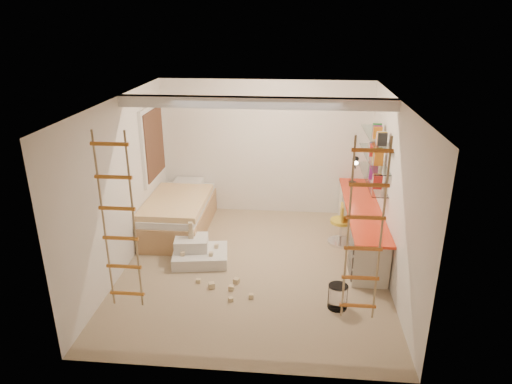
# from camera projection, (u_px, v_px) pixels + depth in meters

# --- Properties ---
(floor) EXTENTS (4.50, 4.50, 0.00)m
(floor) POSITION_uv_depth(u_px,v_px,m) (254.00, 267.00, 7.14)
(floor) COLOR #957C60
(floor) RESTS_ON ground
(ceiling_beam) EXTENTS (4.00, 0.18, 0.16)m
(ceiling_beam) POSITION_uv_depth(u_px,v_px,m) (256.00, 103.00, 6.51)
(ceiling_beam) COLOR white
(ceiling_beam) RESTS_ON ceiling
(window_frame) EXTENTS (0.06, 1.15, 1.35)m
(window_frame) POSITION_uv_depth(u_px,v_px,m) (152.00, 143.00, 8.14)
(window_frame) COLOR white
(window_frame) RESTS_ON wall_left
(window_blind) EXTENTS (0.02, 1.00, 1.20)m
(window_blind) POSITION_uv_depth(u_px,v_px,m) (155.00, 143.00, 8.14)
(window_blind) COLOR #4C2D1E
(window_blind) RESTS_ON window_frame
(rope_ladder_left) EXTENTS (0.41, 0.04, 2.13)m
(rope_ladder_left) POSITION_uv_depth(u_px,v_px,m) (119.00, 223.00, 5.08)
(rope_ladder_left) COLOR orange
(rope_ladder_left) RESTS_ON ceiling
(rope_ladder_right) EXTENTS (0.41, 0.04, 2.13)m
(rope_ladder_right) POSITION_uv_depth(u_px,v_px,m) (365.00, 233.00, 4.85)
(rope_ladder_right) COLOR #C86B22
(rope_ladder_right) RESTS_ON ceiling
(waste_bin) EXTENTS (0.27, 0.27, 0.33)m
(waste_bin) POSITION_uv_depth(u_px,v_px,m) (338.00, 297.00, 6.10)
(waste_bin) COLOR white
(waste_bin) RESTS_ON floor
(desk) EXTENTS (0.56, 2.80, 0.75)m
(desk) POSITION_uv_depth(u_px,v_px,m) (361.00, 225.00, 7.65)
(desk) COLOR red
(desk) RESTS_ON floor
(shelves) EXTENTS (0.25, 1.80, 0.71)m
(shelves) POSITION_uv_depth(u_px,v_px,m) (374.00, 158.00, 7.49)
(shelves) COLOR white
(shelves) RESTS_ON wall_right
(bed) EXTENTS (1.02, 2.00, 0.69)m
(bed) POSITION_uv_depth(u_px,v_px,m) (180.00, 213.00, 8.29)
(bed) COLOR #AD7F51
(bed) RESTS_ON floor
(task_lamp) EXTENTS (0.14, 0.36, 0.57)m
(task_lamp) POSITION_uv_depth(u_px,v_px,m) (355.00, 166.00, 8.28)
(task_lamp) COLOR black
(task_lamp) RESTS_ON desk
(swivel_chair) EXTENTS (0.43, 0.43, 0.72)m
(swivel_chair) POSITION_uv_depth(u_px,v_px,m) (341.00, 229.00, 7.81)
(swivel_chair) COLOR gold
(swivel_chair) RESTS_ON floor
(play_platform) EXTENTS (0.93, 0.77, 0.38)m
(play_platform) POSITION_uv_depth(u_px,v_px,m) (198.00, 252.00, 7.29)
(play_platform) COLOR silver
(play_platform) RESTS_ON floor
(toy_blocks) EXTENTS (1.21, 1.23, 0.65)m
(toy_blocks) POSITION_uv_depth(u_px,v_px,m) (210.00, 263.00, 6.86)
(toy_blocks) COLOR #CCB284
(toy_blocks) RESTS_ON floor
(books) EXTENTS (0.14, 0.64, 0.92)m
(books) POSITION_uv_depth(u_px,v_px,m) (375.00, 150.00, 7.44)
(books) COLOR red
(books) RESTS_ON shelves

